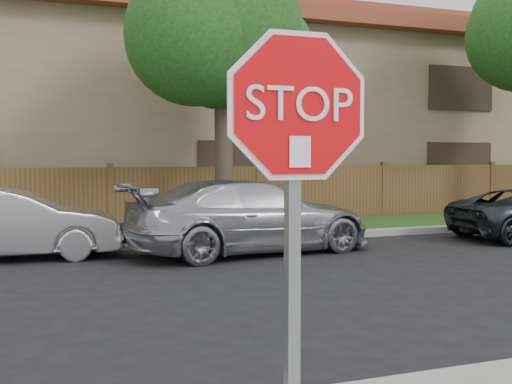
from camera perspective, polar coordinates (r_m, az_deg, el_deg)
name	(u,v)px	position (r m, az deg, el deg)	size (l,w,h in m)	color
far_curb	(129,245)	(12.55, -12.04, -4.95)	(70.00, 0.30, 0.15)	gray
grass_strip	(119,235)	(14.18, -12.94, -4.06)	(70.00, 3.00, 0.12)	#1E4714
fence	(111,199)	(15.69, -13.68, -0.62)	(70.00, 0.12, 1.60)	brown
apartment_building	(91,107)	(21.28, -15.41, 7.77)	(35.20, 9.20, 7.20)	#8F7658
tree_mid	(226,29)	(14.65, -2.91, 15.21)	(4.80, 3.90, 7.35)	#382B21
stop_sign	(296,172)	(2.92, 3.86, 1.87)	(1.01, 0.13, 2.55)	gray
sedan_left	(11,224)	(11.84, -22.31, -2.85)	(1.38, 3.94, 1.30)	#AFAEB3
sedan_right	(250,216)	(11.70, -0.55, -2.33)	(2.01, 4.94, 1.43)	#A2A3A8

